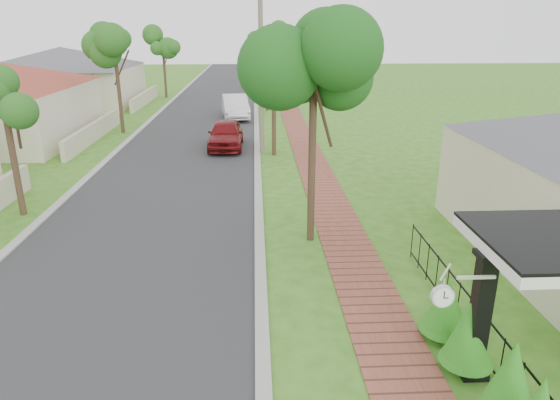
# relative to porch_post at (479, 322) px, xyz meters

# --- Properties ---
(ground) EXTENTS (160.00, 160.00, 0.00)m
(ground) POSITION_rel_porch_post_xyz_m (-4.55, 1.00, -1.12)
(ground) COLOR #316B19
(ground) RESTS_ON ground
(road) EXTENTS (7.00, 120.00, 0.02)m
(road) POSITION_rel_porch_post_xyz_m (-7.55, 21.00, -1.12)
(road) COLOR #28282B
(road) RESTS_ON ground
(kerb_right) EXTENTS (0.30, 120.00, 0.10)m
(kerb_right) POSITION_rel_porch_post_xyz_m (-3.90, 21.00, -1.12)
(kerb_right) COLOR #9E9E99
(kerb_right) RESTS_ON ground
(kerb_left) EXTENTS (0.30, 120.00, 0.10)m
(kerb_left) POSITION_rel_porch_post_xyz_m (-11.20, 21.00, -1.12)
(kerb_left) COLOR #9E9E99
(kerb_left) RESTS_ON ground
(sidewalk) EXTENTS (1.50, 120.00, 0.03)m
(sidewalk) POSITION_rel_porch_post_xyz_m (-1.30, 21.00, -1.12)
(sidewalk) COLOR #93503B
(sidewalk) RESTS_ON ground
(porch_post) EXTENTS (0.48, 0.48, 2.52)m
(porch_post) POSITION_rel_porch_post_xyz_m (0.00, 0.00, 0.00)
(porch_post) COLOR black
(porch_post) RESTS_ON ground
(picket_fence) EXTENTS (0.03, 8.02, 1.00)m
(picket_fence) POSITION_rel_porch_post_xyz_m (0.35, 1.00, -0.59)
(picket_fence) COLOR black
(picket_fence) RESTS_ON ground
(street_trees) EXTENTS (10.70, 37.65, 5.89)m
(street_trees) POSITION_rel_porch_post_xyz_m (-7.42, 27.84, 3.42)
(street_trees) COLOR #382619
(street_trees) RESTS_ON ground
(hedge_row) EXTENTS (0.92, 4.22, 1.84)m
(hedge_row) POSITION_rel_porch_post_xyz_m (-0.10, -0.49, -0.36)
(hedge_row) COLOR #186F16
(hedge_row) RESTS_ON ground
(far_house_grey) EXTENTS (15.56, 15.56, 4.60)m
(far_house_grey) POSITION_rel_porch_post_xyz_m (-19.52, 35.00, 1.22)
(far_house_grey) COLOR beige
(far_house_grey) RESTS_ON ground
(parked_car_red) EXTENTS (1.79, 4.38, 1.49)m
(parked_car_red) POSITION_rel_porch_post_xyz_m (-5.55, 18.64, -0.38)
(parked_car_red) COLOR maroon
(parked_car_red) RESTS_ON ground
(parked_car_white) EXTENTS (2.21, 5.01, 1.60)m
(parked_car_white) POSITION_rel_porch_post_xyz_m (-5.36, 27.79, -0.32)
(parked_car_white) COLOR white
(parked_car_white) RESTS_ON ground
(near_tree) EXTENTS (2.37, 2.37, 6.09)m
(near_tree) POSITION_rel_porch_post_xyz_m (-2.35, 6.37, 3.74)
(near_tree) COLOR #382619
(near_tree) RESTS_ON ground
(utility_pole) EXTENTS (1.20, 0.24, 7.91)m
(utility_pole) POSITION_rel_porch_post_xyz_m (-3.65, 17.37, 2.89)
(utility_pole) COLOR #6F6757
(utility_pole) RESTS_ON ground
(station_clock) EXTENTS (1.05, 0.13, 0.56)m
(station_clock) POSITION_rel_porch_post_xyz_m (-0.86, -0.40, 0.83)
(station_clock) COLOR silver
(station_clock) RESTS_ON ground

